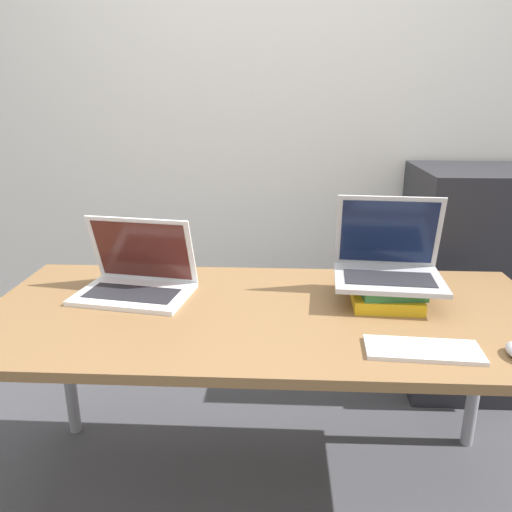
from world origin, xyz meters
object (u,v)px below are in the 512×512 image
object	(u,v)px
book_stack	(385,291)
mini_fridge	(471,280)
laptop_left	(137,279)
laptop_on_books	(388,263)
wireless_keyboard	(423,350)

from	to	relation	value
book_stack	mini_fridge	bearing A→B (deg)	52.67
laptop_left	book_stack	distance (m)	0.84
book_stack	laptop_on_books	distance (m)	0.09
laptop_on_books	mini_fridge	size ratio (longest dim) A/B	0.34
laptop_left	mini_fridge	bearing A→B (deg)	27.37
laptop_on_books	mini_fridge	xyz separation A→B (m)	(0.57, 0.73, -0.33)
laptop_left	laptop_on_books	world-z (taller)	laptop_on_books
laptop_left	mini_fridge	xyz separation A→B (m)	(1.41, 0.73, -0.26)
book_stack	mini_fridge	distance (m)	0.98
book_stack	wireless_keyboard	size ratio (longest dim) A/B	0.87
wireless_keyboard	laptop_on_books	bearing A→B (deg)	94.37
laptop_on_books	mini_fridge	bearing A→B (deg)	52.14
laptop_on_books	wireless_keyboard	xyz separation A→B (m)	(0.03, -0.37, -0.12)
laptop_left	wireless_keyboard	xyz separation A→B (m)	(0.87, -0.37, -0.04)
book_stack	wireless_keyboard	world-z (taller)	book_stack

